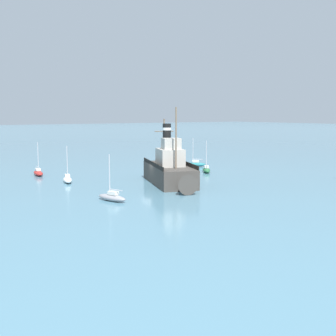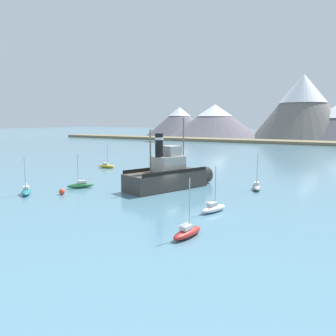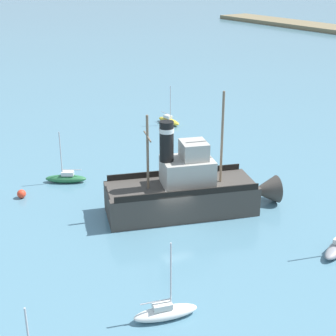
# 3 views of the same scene
# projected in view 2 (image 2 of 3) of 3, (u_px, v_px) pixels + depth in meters

# --- Properties ---
(ground_plane) EXTENTS (600.00, 600.00, 0.00)m
(ground_plane) POSITION_uv_depth(u_px,v_px,m) (169.00, 192.00, 47.68)
(ground_plane) COLOR teal
(mountain_ridge) EXTENTS (179.18, 58.08, 33.36)m
(mountain_ridge) POSITION_uv_depth(u_px,v_px,m) (314.00, 112.00, 170.23)
(mountain_ridge) COLOR slate
(mountain_ridge) RESTS_ON ground
(shoreline_strip) EXTENTS (240.00, 12.00, 1.20)m
(shoreline_strip) POSITION_uv_depth(u_px,v_px,m) (303.00, 143.00, 138.50)
(shoreline_strip) COLOR #7A6B4C
(shoreline_strip) RESTS_ON ground
(old_tugboat) EXTENTS (8.22, 14.69, 9.90)m
(old_tugboat) POSITION_uv_depth(u_px,v_px,m) (169.00, 175.00, 50.08)
(old_tugboat) COLOR #423D38
(old_tugboat) RESTS_ON ground
(sailboat_teal) EXTENTS (3.51, 3.42, 4.90)m
(sailboat_teal) POSITION_uv_depth(u_px,v_px,m) (26.00, 191.00, 46.15)
(sailboat_teal) COLOR #23757A
(sailboat_teal) RESTS_ON ground
(sailboat_yellow) EXTENTS (3.89, 1.48, 4.90)m
(sailboat_yellow) POSITION_uv_depth(u_px,v_px,m) (106.00, 166.00, 71.16)
(sailboat_yellow) COLOR gold
(sailboat_yellow) RESTS_ON ground
(sailboat_red) EXTENTS (1.48, 3.89, 4.90)m
(sailboat_red) POSITION_uv_depth(u_px,v_px,m) (187.00, 232.00, 29.49)
(sailboat_red) COLOR #B22823
(sailboat_red) RESTS_ON ground
(sailboat_grey) EXTENTS (2.19, 3.95, 4.90)m
(sailboat_grey) POSITION_uv_depth(u_px,v_px,m) (257.00, 187.00, 49.26)
(sailboat_grey) COLOR gray
(sailboat_grey) RESTS_ON ground
(sailboat_white) EXTENTS (2.11, 3.96, 4.90)m
(sailboat_white) POSITION_uv_depth(u_px,v_px,m) (213.00, 208.00, 37.42)
(sailboat_white) COLOR white
(sailboat_white) RESTS_ON ground
(sailboat_green) EXTENTS (3.04, 3.77, 4.90)m
(sailboat_green) POSITION_uv_depth(u_px,v_px,m) (81.00, 185.00, 50.52)
(sailboat_green) COLOR #286B3D
(sailboat_green) RESTS_ON ground
(mooring_buoy) EXTENTS (0.76, 0.76, 0.76)m
(mooring_buoy) POSITION_uv_depth(u_px,v_px,m) (62.00, 192.00, 46.07)
(mooring_buoy) COLOR red
(mooring_buoy) RESTS_ON ground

